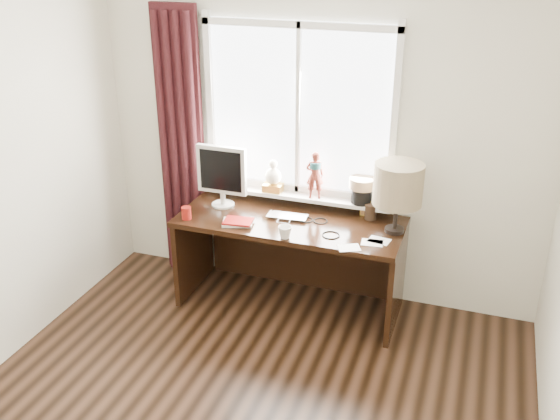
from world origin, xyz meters
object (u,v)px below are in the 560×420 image
at_px(red_cup, 186,213).
at_px(laptop, 288,217).
at_px(monitor, 222,173).
at_px(table_lamp, 398,185).
at_px(mug, 285,232).
at_px(desk, 294,243).

bearing_deg(red_cup, laptop, 20.12).
distance_m(monitor, table_lamp, 1.36).
bearing_deg(mug, laptop, 105.00).
relative_size(desk, monitor, 3.47).
height_order(desk, monitor, monitor).
relative_size(desk, table_lamp, 3.27).
relative_size(laptop, monitor, 0.63).
distance_m(laptop, mug, 0.34).
relative_size(red_cup, table_lamp, 0.18).
xyz_separation_m(monitor, table_lamp, (1.36, -0.03, 0.09)).
bearing_deg(laptop, monitor, 170.78).
xyz_separation_m(laptop, monitor, (-0.56, 0.06, 0.27)).
height_order(red_cup, monitor, monitor).
bearing_deg(monitor, desk, 1.66).
xyz_separation_m(mug, table_lamp, (0.72, 0.35, 0.31)).
bearing_deg(table_lamp, laptop, -177.84).
relative_size(laptop, table_lamp, 0.59).
height_order(mug, table_lamp, table_lamp).
relative_size(red_cup, monitor, 0.20).
distance_m(laptop, desk, 0.27).
xyz_separation_m(desk, monitor, (-0.59, -0.02, 0.52)).
height_order(laptop, monitor, monitor).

